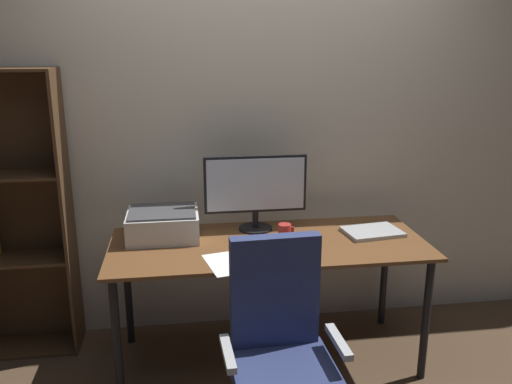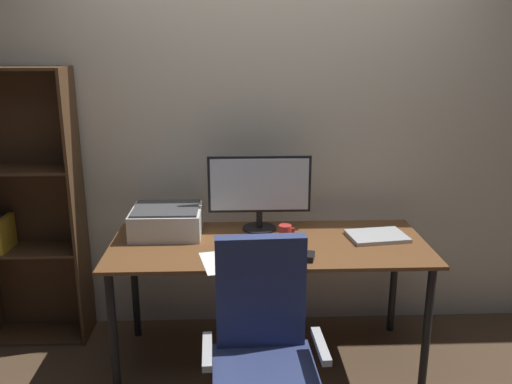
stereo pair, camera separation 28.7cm
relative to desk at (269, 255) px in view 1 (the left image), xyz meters
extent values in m
plane|color=#4C3826|center=(0.00, 0.00, -0.66)|extent=(12.00, 12.00, 0.00)
cube|color=beige|center=(0.00, 0.53, 0.64)|extent=(6.40, 0.10, 2.60)
cube|color=brown|center=(0.00, 0.00, 0.07)|extent=(1.76, 0.73, 0.02)
cylinder|color=black|center=(-0.82, -0.30, -0.30)|extent=(0.04, 0.04, 0.72)
cylinder|color=black|center=(0.82, -0.30, -0.30)|extent=(0.04, 0.04, 0.72)
cylinder|color=black|center=(-0.82, 0.30, -0.30)|extent=(0.04, 0.04, 0.72)
cylinder|color=black|center=(0.82, 0.30, -0.30)|extent=(0.04, 0.04, 0.72)
cylinder|color=black|center=(-0.04, 0.22, 0.08)|extent=(0.20, 0.20, 0.01)
cylinder|color=black|center=(-0.04, 0.22, 0.14)|extent=(0.04, 0.04, 0.10)
cube|color=black|center=(-0.04, 0.22, 0.36)|extent=(0.60, 0.03, 0.34)
cube|color=silver|center=(-0.04, 0.21, 0.36)|extent=(0.57, 0.01, 0.31)
cube|color=#B7BABC|center=(-0.03, -0.22, 0.08)|extent=(0.30, 0.12, 0.02)
cube|color=black|center=(0.19, -0.24, 0.09)|extent=(0.08, 0.11, 0.03)
cylinder|color=#B72D28|center=(0.09, 0.00, 0.13)|extent=(0.07, 0.07, 0.10)
cube|color=#B72D28|center=(0.13, 0.00, 0.13)|extent=(0.02, 0.01, 0.06)
cube|color=#B7BABC|center=(0.62, 0.05, 0.09)|extent=(0.35, 0.27, 0.02)
cube|color=silver|center=(-0.58, 0.16, 0.15)|extent=(0.40, 0.34, 0.15)
cube|color=#424244|center=(-0.58, 0.16, 0.23)|extent=(0.37, 0.31, 0.01)
cube|color=white|center=(-0.25, -0.26, 0.08)|extent=(0.27, 0.33, 0.00)
cube|color=navy|center=(-0.07, -0.82, -0.21)|extent=(0.46, 0.46, 0.08)
cube|color=navy|center=(-0.07, -0.61, 0.09)|extent=(0.40, 0.09, 0.52)
cube|color=#B7BABC|center=(-0.31, -0.82, -0.08)|extent=(0.05, 0.26, 0.03)
cube|color=#B7BABC|center=(0.17, -0.79, -0.08)|extent=(0.05, 0.26, 0.03)
cube|color=#4C331E|center=(-1.14, 0.32, 0.18)|extent=(0.02, 0.28, 1.69)
cube|color=#4C331E|center=(-1.43, 0.46, 0.18)|extent=(0.61, 0.01, 1.69)
cube|color=#4C331E|center=(-1.43, 0.32, -0.66)|extent=(0.58, 0.26, 0.02)
cube|color=#4C331E|center=(-1.43, 0.32, -0.07)|extent=(0.58, 0.26, 0.02)
cube|color=#4C331E|center=(-1.43, 0.32, 0.43)|extent=(0.58, 0.26, 0.02)
camera|label=1|loc=(-0.46, -2.74, 1.16)|focal=37.21mm
camera|label=2|loc=(-0.18, -2.76, 1.16)|focal=37.21mm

